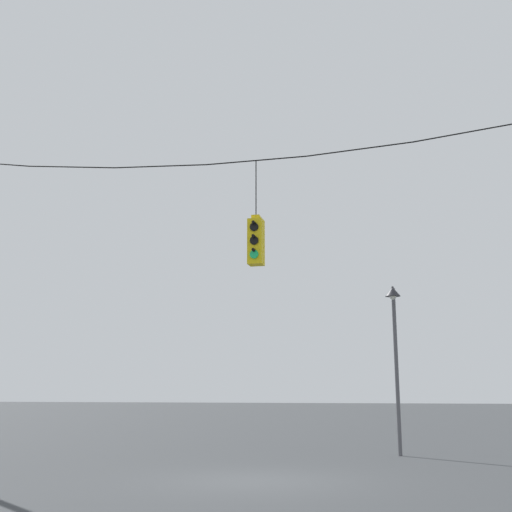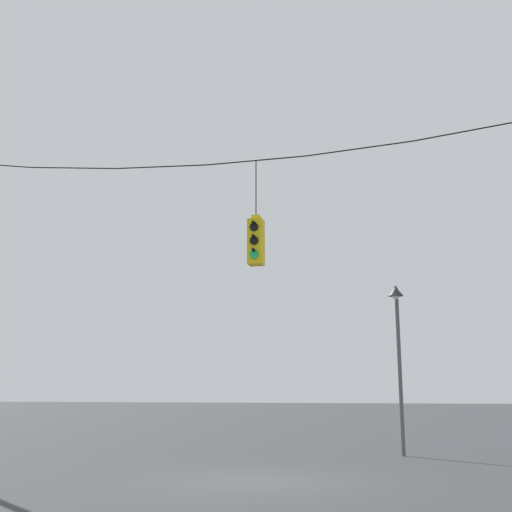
% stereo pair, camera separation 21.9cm
% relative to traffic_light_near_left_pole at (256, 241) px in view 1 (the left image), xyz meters
% --- Properties ---
extents(ground_plane, '(200.00, 200.00, 0.00)m').
position_rel_traffic_light_near_left_pole_xyz_m(ground_plane, '(-0.01, 0.00, -5.27)').
color(ground_plane, '#383A3D').
extents(span_wire, '(16.97, 0.03, 0.77)m').
position_rel_traffic_light_near_left_pole_xyz_m(span_wire, '(-0.01, 0.01, 2.21)').
color(span_wire, black).
extents(traffic_light_near_left_pole, '(0.34, 0.46, 2.51)m').
position_rel_traffic_light_near_left_pole_xyz_m(traffic_light_near_left_pole, '(0.00, 0.00, 0.00)').
color(traffic_light_near_left_pole, yellow).
extents(street_lamp, '(0.47, 0.80, 5.05)m').
position_rel_traffic_light_near_left_pole_xyz_m(street_lamp, '(2.91, 6.09, -1.58)').
color(street_lamp, '#515156').
rests_on(street_lamp, ground_plane).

